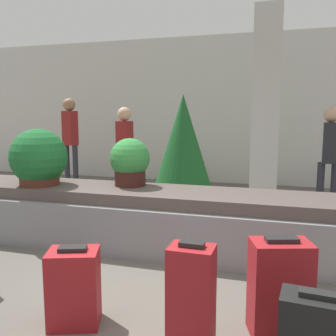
{
  "coord_description": "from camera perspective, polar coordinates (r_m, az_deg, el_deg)",
  "views": [
    {
      "loc": [
        1.17,
        -2.51,
        1.49
      ],
      "look_at": [
        0.0,
        1.38,
        0.91
      ],
      "focal_mm": 40.0,
      "sensor_mm": 36.0,
      "label": 1
    }
  ],
  "objects": [
    {
      "name": "suitcase_2",
      "position": [
        2.49,
        3.57,
        -19.29
      ],
      "size": [
        0.28,
        0.22,
        0.72
      ],
      "rotation": [
        0.0,
        0.0,
        -0.02
      ],
      "color": "maroon",
      "rests_on": "ground_plane"
    },
    {
      "name": "traveler_1",
      "position": [
        6.18,
        23.36,
        2.4
      ],
      "size": [
        0.31,
        0.33,
        1.61
      ],
      "rotation": [
        0.0,
        0.0,
        -1.6
      ],
      "color": "#282833",
      "rests_on": "ground_plane"
    },
    {
      "name": "potted_plant_0",
      "position": [
        4.69,
        -19.11,
        1.31
      ],
      "size": [
        0.67,
        0.67,
        0.67
      ],
      "color": "#4C2319",
      "rests_on": "carousel"
    },
    {
      "name": "suitcase_7",
      "position": [
        2.87,
        -14.14,
        -17.21
      ],
      "size": [
        0.42,
        0.37,
        0.58
      ],
      "rotation": [
        0.0,
        0.0,
        0.35
      ],
      "color": "maroon",
      "rests_on": "ground_plane"
    },
    {
      "name": "pillar",
      "position": [
        6.33,
        14.7,
        8.77
      ],
      "size": [
        0.43,
        0.43,
        3.2
      ],
      "color": "beige",
      "rests_on": "ground_plane"
    },
    {
      "name": "traveler_0",
      "position": [
        8.02,
        -14.69,
        5.11
      ],
      "size": [
        0.36,
        0.29,
        1.84
      ],
      "rotation": [
        0.0,
        0.0,
        -0.39
      ],
      "color": "#282833",
      "rests_on": "ground_plane"
    },
    {
      "name": "suitcase_4",
      "position": [
        2.76,
        16.65,
        -17.11
      ],
      "size": [
        0.45,
        0.36,
        0.68
      ],
      "rotation": [
        0.0,
        0.0,
        0.3
      ],
      "color": "maroon",
      "rests_on": "ground_plane"
    },
    {
      "name": "back_wall",
      "position": [
        8.34,
        8.75,
        8.69
      ],
      "size": [
        18.0,
        0.06,
        3.2
      ],
      "color": "beige",
      "rests_on": "ground_plane"
    },
    {
      "name": "decorated_tree",
      "position": [
        6.55,
        2.29,
        3.86
      ],
      "size": [
        1.05,
        1.05,
        1.85
      ],
      "color": "#4C331E",
      "rests_on": "ground_plane"
    },
    {
      "name": "potted_plant_1",
      "position": [
        4.41,
        -5.83,
        0.91
      ],
      "size": [
        0.47,
        0.47,
        0.56
      ],
      "color": "#381914",
      "rests_on": "carousel"
    },
    {
      "name": "carousel",
      "position": [
        4.23,
        0.0,
        -7.98
      ],
      "size": [
        7.63,
        0.95,
        0.66
      ],
      "color": "gray",
      "rests_on": "ground_plane"
    },
    {
      "name": "traveler_2",
      "position": [
        6.22,
        -6.59,
        3.12
      ],
      "size": [
        0.31,
        0.32,
        1.62
      ],
      "rotation": [
        0.0,
        0.0,
        -1.59
      ],
      "color": "#282833",
      "rests_on": "ground_plane"
    },
    {
      "name": "ground_plane",
      "position": [
        3.15,
        -7.73,
        -20.26
      ],
      "size": [
        18.0,
        18.0,
        0.0
      ],
      "primitive_type": "plane",
      "color": "#59544C"
    }
  ]
}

